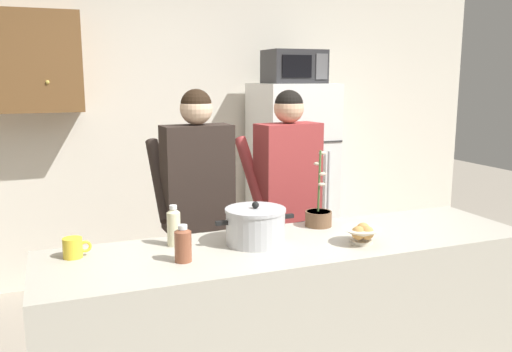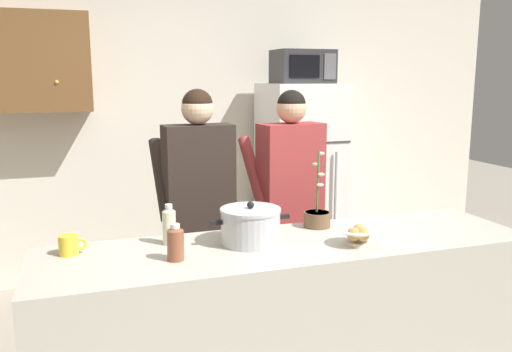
% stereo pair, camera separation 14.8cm
% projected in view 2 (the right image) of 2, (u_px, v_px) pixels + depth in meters
% --- Properties ---
extents(back_wall_unit, '(6.00, 0.48, 2.60)m').
position_uv_depth(back_wall_unit, '(164.00, 119.00, 4.65)').
color(back_wall_unit, silver).
rests_on(back_wall_unit, ground).
extents(kitchen_island, '(2.54, 0.68, 0.92)m').
position_uv_depth(kitchen_island, '(289.00, 327.00, 2.80)').
color(kitchen_island, '#BCB7A8').
rests_on(kitchen_island, ground).
extents(refrigerator, '(0.64, 0.68, 1.70)m').
position_uv_depth(refrigerator, '(300.00, 181.00, 4.72)').
color(refrigerator, white).
rests_on(refrigerator, ground).
extents(microwave, '(0.48, 0.37, 0.28)m').
position_uv_depth(microwave, '(303.00, 67.00, 4.52)').
color(microwave, '#2D2D30').
rests_on(microwave, refrigerator).
extents(person_near_pot, '(0.53, 0.44, 1.68)m').
position_uv_depth(person_near_pot, '(199.00, 190.00, 3.33)').
color(person_near_pot, '#726656').
rests_on(person_near_pot, ground).
extents(person_by_sink, '(0.55, 0.47, 1.67)m').
position_uv_depth(person_by_sink, '(290.00, 185.00, 3.54)').
color(person_by_sink, black).
rests_on(person_by_sink, ground).
extents(cooking_pot, '(0.42, 0.31, 0.22)m').
position_uv_depth(cooking_pot, '(251.00, 226.00, 2.69)').
color(cooking_pot, silver).
rests_on(cooking_pot, kitchen_island).
extents(coffee_mug, '(0.13, 0.09, 0.10)m').
position_uv_depth(coffee_mug, '(69.00, 245.00, 2.53)').
color(coffee_mug, yellow).
rests_on(coffee_mug, kitchen_island).
extents(bread_bowl, '(0.20, 0.20, 0.10)m').
position_uv_depth(bread_bowl, '(358.00, 235.00, 2.67)').
color(bread_bowl, beige).
rests_on(bread_bowl, kitchen_island).
extents(bottle_near_edge, '(0.07, 0.07, 0.21)m').
position_uv_depth(bottle_near_edge, '(169.00, 225.00, 2.68)').
color(bottle_near_edge, beige).
rests_on(bottle_near_edge, kitchen_island).
extents(bottle_mid_counter, '(0.08, 0.08, 0.17)m').
position_uv_depth(bottle_mid_counter, '(175.00, 242.00, 2.45)').
color(bottle_mid_counter, brown).
rests_on(bottle_mid_counter, kitchen_island).
extents(potted_orchid, '(0.15, 0.15, 0.43)m').
position_uv_depth(potted_orchid, '(317.00, 216.00, 3.00)').
color(potted_orchid, brown).
rests_on(potted_orchid, kitchen_island).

